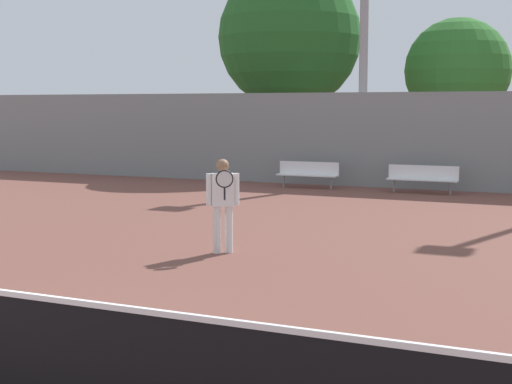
{
  "coord_description": "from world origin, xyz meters",
  "views": [
    {
      "loc": [
        5.16,
        -4.74,
        2.6
      ],
      "look_at": [
        -0.13,
        7.68,
        0.96
      ],
      "focal_mm": 50.0,
      "sensor_mm": 36.0,
      "label": 1
    }
  ],
  "objects": [
    {
      "name": "bench_courtside_far",
      "position": [
        -2.17,
        16.72,
        0.5
      ],
      "size": [
        1.99,
        0.4,
        0.83
      ],
      "color": "white",
      "rests_on": "ground_plane"
    },
    {
      "name": "light_pole_near_left",
      "position": [
        -0.97,
        18.83,
        4.94
      ],
      "size": [
        0.9,
        0.6,
        8.63
      ],
      "color": "#939399",
      "rests_on": "ground_plane"
    },
    {
      "name": "tennis_player",
      "position": [
        -0.25,
        6.47,
        0.96
      ],
      "size": [
        0.55,
        0.52,
        1.67
      ],
      "rotation": [
        0.0,
        0.0,
        0.56
      ],
      "color": "silver",
      "rests_on": "ground_plane"
    },
    {
      "name": "tree_green_broad",
      "position": [
        -4.77,
        21.94,
        5.24
      ],
      "size": [
        5.59,
        5.59,
        8.04
      ],
      "color": "brown",
      "rests_on": "ground_plane"
    },
    {
      "name": "back_fence",
      "position": [
        0.0,
        17.68,
        1.52
      ],
      "size": [
        35.12,
        0.06,
        3.03
      ],
      "color": "gray",
      "rests_on": "ground_plane"
    },
    {
      "name": "tree_green_tall",
      "position": [
        1.38,
        24.18,
        3.95
      ],
      "size": [
        4.07,
        4.07,
        6.0
      ],
      "color": "brown",
      "rests_on": "ground_plane"
    },
    {
      "name": "bench_adjacent_court",
      "position": [
        1.45,
        16.72,
        0.5
      ],
      "size": [
        2.09,
        0.4,
        0.83
      ],
      "color": "white",
      "rests_on": "ground_plane"
    }
  ]
}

